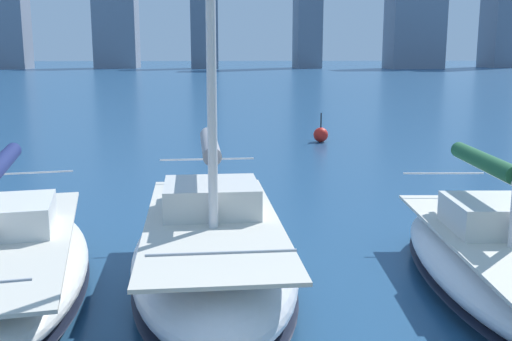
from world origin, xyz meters
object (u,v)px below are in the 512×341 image
Objects in this scene: sailboat_grey at (213,250)px; channel_buoy at (321,135)px; sailboat_navy at (1,261)px; sailboat_forest at (497,260)px.

sailboat_grey reaches higher than channel_buoy.
channel_buoy is at bearing -116.91° from sailboat_navy.
channel_buoy is (-0.26, -18.43, -0.28)m from sailboat_forest.
sailboat_navy is at bearing -1.67° from sailboat_grey.
sailboat_grey is 18.59m from channel_buoy.
channel_buoy is (-5.24, -17.83, -0.40)m from sailboat_grey.
sailboat_navy is at bearing -4.61° from sailboat_forest.
sailboat_navy is at bearing 63.09° from channel_buoy.
sailboat_forest is 8.77m from sailboat_navy.
sailboat_navy is 7.77× the size of channel_buoy.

